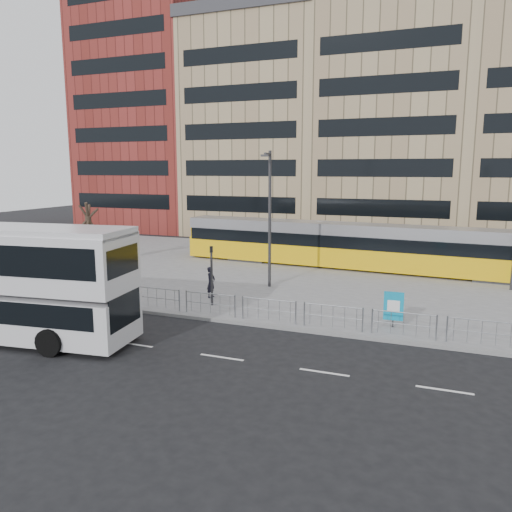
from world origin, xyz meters
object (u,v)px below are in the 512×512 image
(bare_tree, at_px, (87,200))
(tram, at_px, (362,247))
(ad_panel, at_px, (394,307))
(traffic_light_west, at_px, (212,268))
(lamp_post_west, at_px, (269,214))
(pedestrian, at_px, (211,282))

(bare_tree, bearing_deg, tram, 16.37)
(tram, relative_size, bare_tree, 4.17)
(tram, relative_size, ad_panel, 16.77)
(traffic_light_west, xyz_separation_m, bare_tree, (-13.27, 6.80, 2.74))
(traffic_light_west, bearing_deg, lamp_post_west, 58.89)
(tram, bearing_deg, pedestrian, -116.24)
(lamp_post_west, height_order, bare_tree, lamp_post_west)
(pedestrian, bearing_deg, bare_tree, 70.97)
(ad_panel, distance_m, lamp_post_west, 10.04)
(ad_panel, bearing_deg, lamp_post_west, 143.16)
(tram, distance_m, bare_tree, 20.01)
(pedestrian, bearing_deg, ad_panel, -96.08)
(ad_panel, bearing_deg, bare_tree, 159.92)
(lamp_post_west, distance_m, bare_tree, 14.78)
(pedestrian, xyz_separation_m, traffic_light_west, (0.74, -1.40, 1.13))
(traffic_light_west, relative_size, bare_tree, 0.48)
(ad_panel, height_order, traffic_light_west, traffic_light_west)
(tram, relative_size, traffic_light_west, 8.74)
(ad_panel, bearing_deg, traffic_light_west, 175.17)
(ad_panel, relative_size, lamp_post_west, 0.20)
(traffic_light_west, bearing_deg, tram, 49.83)
(tram, xyz_separation_m, traffic_light_west, (-5.70, -12.37, 0.38))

